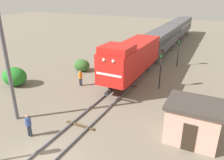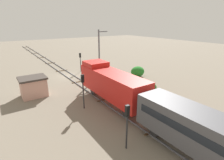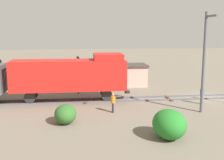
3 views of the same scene
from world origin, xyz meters
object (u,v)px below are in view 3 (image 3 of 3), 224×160
Objects in this scene: traffic_signal_mid at (78,68)px; worker_by_signal at (113,101)px; traffic_signal_far at (1,71)px; catenary_mast at (204,60)px; relay_hut at (135,75)px; worker_near_track at (202,94)px; locomotive at (71,74)px.

worker_by_signal is (-7.60, -2.98, -1.92)m from traffic_signal_mid.
traffic_signal_far is 20.89m from catenary_mast.
traffic_signal_far is at bearing 88.62° from traffic_signal_mid.
traffic_signal_far is at bearing 104.09° from relay_hut.
relay_hut is (4.10, -7.24, -1.53)m from traffic_signal_mid.
traffic_signal_mid is 0.49× the size of catenary_mast.
worker_near_track is at bearing -155.09° from relay_hut.
traffic_signal_far is 21.08m from worker_near_track.
relay_hut is (3.90, -15.54, -1.33)m from traffic_signal_far.
traffic_signal_far is (3.60, 7.62, -0.05)m from locomotive.
traffic_signal_mid is 13.68m from catenary_mast.
relay_hut reaches higher than worker_near_track.
locomotive is 10.99m from relay_hut.
traffic_signal_far reaches higher than worker_near_track.
catenary_mast is at bearing -128.50° from traffic_signal_mid.
catenary_mast reaches higher than worker_by_signal.
catenary_mast is 13.38m from relay_hut.
worker_near_track is 9.04m from worker_by_signal.
locomotive reaches higher than relay_hut.
locomotive reaches higher than traffic_signal_far.
locomotive is 6.82× the size of worker_near_track.
worker_near_track is 0.20× the size of catenary_mast.
catenary_mast reaches higher than relay_hut.
relay_hut is at bearing -75.91° from traffic_signal_far.
catenary_mast is at bearing -88.48° from worker_near_track.
locomotive is at bearing -164.97° from worker_near_track.
traffic_signal_mid is at bearing -91.38° from traffic_signal_far.
traffic_signal_mid reaches higher than relay_hut.
worker_by_signal is 0.49× the size of relay_hut.
relay_hut is (12.56, 3.39, -3.13)m from catenary_mast.
worker_by_signal is at bearing -138.98° from locomotive.
relay_hut is (9.90, 4.60, 0.40)m from worker_near_track.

